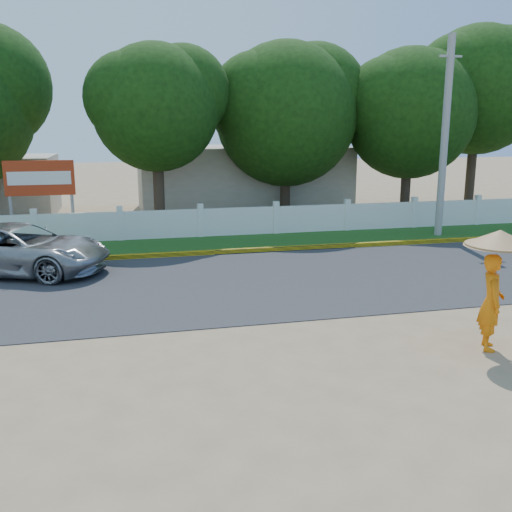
{
  "coord_description": "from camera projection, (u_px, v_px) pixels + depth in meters",
  "views": [
    {
      "loc": [
        -2.93,
        -10.3,
        4.19
      ],
      "look_at": [
        0.0,
        2.0,
        1.3
      ],
      "focal_mm": 40.0,
      "sensor_mm": 36.0,
      "label": 1
    }
  ],
  "objects": [
    {
      "name": "curb",
      "position": [
        214.0,
        252.0,
        18.98
      ],
      "size": [
        40.0,
        0.18,
        0.16
      ],
      "primitive_type": "cube",
      "color": "yellow",
      "rests_on": "ground"
    },
    {
      "name": "monk_with_parasol",
      "position": [
        495.0,
        272.0,
        10.67
      ],
      "size": [
        1.28,
        1.28,
        2.32
      ],
      "color": "orange",
      "rests_on": "ground"
    },
    {
      "name": "billboard",
      "position": [
        40.0,
        182.0,
        21.23
      ],
      "size": [
        2.5,
        0.13,
        2.95
      ],
      "color": "gray",
      "rests_on": "ground"
    },
    {
      "name": "utility_pole",
      "position": [
        445.0,
        138.0,
        21.49
      ],
      "size": [
        0.28,
        0.28,
        7.48
      ],
      "primitive_type": "cylinder",
      "color": "gray",
      "rests_on": "ground"
    },
    {
      "name": "fence",
      "position": [
        201.0,
        223.0,
        21.86
      ],
      "size": [
        40.0,
        0.1,
        1.1
      ],
      "primitive_type": "cube",
      "color": "silver",
      "rests_on": "ground"
    },
    {
      "name": "tree_row",
      "position": [
        241.0,
        108.0,
        24.12
      ],
      "size": [
        39.64,
        7.63,
        8.79
      ],
      "color": "#473828",
      "rests_on": "ground"
    },
    {
      "name": "vehicle",
      "position": [
        18.0,
        249.0,
        16.42
      ],
      "size": [
        5.71,
        4.12,
        1.44
      ],
      "primitive_type": "imported",
      "rotation": [
        0.0,
        0.0,
        1.2
      ],
      "color": "#919498",
      "rests_on": "ground"
    },
    {
      "name": "building_near",
      "position": [
        240.0,
        179.0,
        28.75
      ],
      "size": [
        10.0,
        6.0,
        3.2
      ],
      "primitive_type": "cube",
      "color": "#B7AD99",
      "rests_on": "ground"
    },
    {
      "name": "grass_verge",
      "position": [
        206.0,
        244.0,
        20.61
      ],
      "size": [
        60.0,
        3.5,
        0.03
      ],
      "primitive_type": "cube",
      "color": "#2D601E",
      "rests_on": "ground"
    },
    {
      "name": "road",
      "position": [
        235.0,
        282.0,
        15.63
      ],
      "size": [
        60.0,
        7.0,
        0.02
      ],
      "primitive_type": "cube",
      "color": "#38383A",
      "rests_on": "ground"
    },
    {
      "name": "ground",
      "position": [
        279.0,
        341.0,
        11.36
      ],
      "size": [
        120.0,
        120.0,
        0.0
      ],
      "primitive_type": "plane",
      "color": "#9E8460",
      "rests_on": "ground"
    }
  ]
}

